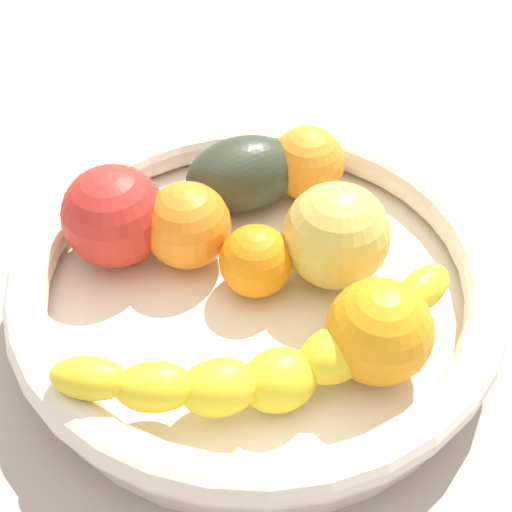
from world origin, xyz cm
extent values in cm
cube|color=#A1948F|center=(0.00, 0.00, 1.50)|extent=(120.00, 120.00, 3.00)
cylinder|color=silver|center=(0.00, 0.00, 4.23)|extent=(31.70, 31.70, 2.46)
torus|color=silver|center=(0.00, 0.00, 6.87)|extent=(33.67, 33.67, 2.81)
ellipsoid|color=yellow|center=(2.58, 13.62, 9.06)|extent=(5.24, 4.13, 2.47)
ellipsoid|color=yellow|center=(-0.59, 11.92, 8.49)|extent=(5.47, 4.95, 2.92)
ellipsoid|color=yellow|center=(-3.46, 9.75, 7.93)|extent=(5.70, 5.58, 3.36)
ellipsoid|color=yellow|center=(-5.97, 7.17, 7.37)|extent=(5.89, 5.99, 3.80)
ellipsoid|color=yellow|center=(-8.05, 4.23, 7.93)|extent=(5.26, 5.70, 3.36)
ellipsoid|color=yellow|center=(-9.66, 1.01, 8.49)|extent=(4.45, 5.39, 2.92)
ellipsoid|color=yellow|center=(-10.76, -2.41, 9.06)|extent=(3.48, 5.08, 2.47)
sphere|color=orange|center=(0.08, 0.26, 7.98)|extent=(5.03, 5.03, 5.03)
sphere|color=orange|center=(5.62, -0.05, 8.56)|extent=(6.20, 6.20, 6.20)
sphere|color=orange|center=(-9.78, 1.86, 8.74)|extent=(6.56, 6.56, 6.56)
sphere|color=orange|center=(1.96, -10.84, 8.36)|extent=(5.79, 5.79, 5.79)
sphere|color=#D5BD52|center=(-3.96, -3.90, 9.14)|extent=(7.36, 7.36, 7.36)
ellipsoid|color=#323B29|center=(5.52, -7.13, 8.34)|extent=(10.05, 10.50, 5.74)
sphere|color=red|center=(10.14, 2.34, 9.11)|extent=(7.29, 7.29, 7.29)
camera|label=1|loc=(-17.29, 28.36, 41.60)|focal=49.28mm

